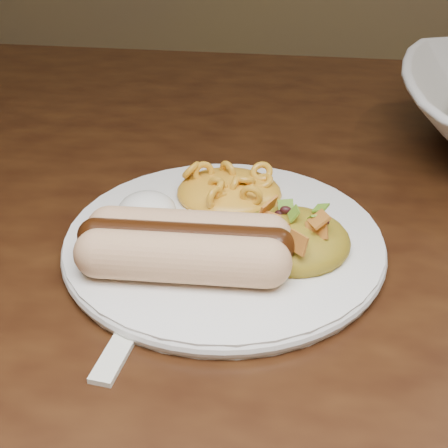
# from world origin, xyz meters

# --- Properties ---
(table) EXTENTS (1.60, 0.90, 0.75)m
(table) POSITION_xyz_m (0.00, 0.00, 0.66)
(table) COLOR black
(table) RESTS_ON floor
(plate) EXTENTS (0.26, 0.26, 0.01)m
(plate) POSITION_xyz_m (-0.07, -0.06, 0.76)
(plate) COLOR white
(plate) RESTS_ON table
(hotdog) EXTENTS (0.13, 0.07, 0.03)m
(hotdog) POSITION_xyz_m (-0.09, -0.10, 0.78)
(hotdog) COLOR #EDB18D
(hotdog) RESTS_ON plate
(mac_and_cheese) EXTENTS (0.10, 0.09, 0.03)m
(mac_and_cheese) POSITION_xyz_m (-0.07, -0.00, 0.78)
(mac_and_cheese) COLOR orange
(mac_and_cheese) RESTS_ON plate
(sour_cream) EXTENTS (0.05, 0.05, 0.03)m
(sour_cream) POSITION_xyz_m (-0.13, -0.05, 0.78)
(sour_cream) COLOR white
(sour_cream) RESTS_ON plate
(taco_salad) EXTENTS (0.09, 0.08, 0.04)m
(taco_salad) POSITION_xyz_m (-0.02, -0.07, 0.78)
(taco_salad) COLOR orange
(taco_salad) RESTS_ON plate
(fork) EXTENTS (0.04, 0.14, 0.00)m
(fork) POSITION_xyz_m (-0.12, -0.16, 0.75)
(fork) COLOR silver
(fork) RESTS_ON table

